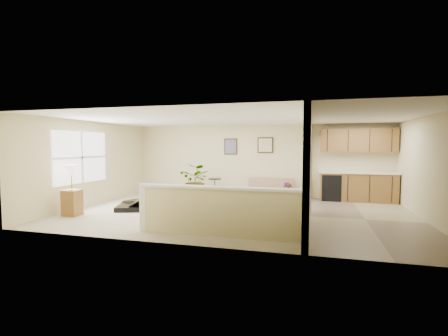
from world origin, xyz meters
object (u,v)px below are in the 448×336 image
(piano, at_px, (143,191))
(piano_bench, at_px, (190,202))
(loveseat, at_px, (271,188))
(accent_table, at_px, (215,185))
(palm_plant, at_px, (196,181))
(lamp_stand, at_px, (72,194))
(small_plant, at_px, (287,193))

(piano, bearing_deg, piano_bench, -18.23)
(loveseat, bearing_deg, accent_table, -177.77)
(accent_table, relative_size, palm_plant, 0.56)
(palm_plant, height_order, lamp_stand, lamp_stand)
(piano_bench, relative_size, palm_plant, 0.64)
(accent_table, xyz_separation_m, palm_plant, (-0.64, -0.12, 0.15))
(piano_bench, xyz_separation_m, palm_plant, (-0.64, 2.21, 0.32))
(loveseat, distance_m, lamp_stand, 6.11)
(small_plant, bearing_deg, accent_table, 178.19)
(piano, distance_m, small_plant, 4.53)
(piano, xyz_separation_m, lamp_stand, (-1.24, -1.37, 0.05))
(palm_plant, relative_size, small_plant, 1.95)
(small_plant, bearing_deg, piano, -150.10)
(piano, bearing_deg, loveseat, 19.94)
(piano_bench, xyz_separation_m, small_plant, (2.47, 2.25, 0.01))
(lamp_stand, bearing_deg, loveseat, 41.36)
(piano, xyz_separation_m, accent_table, (1.46, 2.33, -0.08))
(palm_plant, relative_size, lamp_stand, 0.89)
(accent_table, height_order, lamp_stand, lamp_stand)
(small_plant, bearing_deg, loveseat, 145.07)
(small_plant, relative_size, lamp_stand, 0.46)
(loveseat, relative_size, lamp_stand, 1.27)
(small_plant, xyz_separation_m, lamp_stand, (-5.16, -3.63, 0.30))
(loveseat, bearing_deg, piano, -149.08)
(small_plant, height_order, lamp_stand, lamp_stand)
(accent_table, bearing_deg, small_plant, -1.81)
(piano_bench, distance_m, palm_plant, 2.32)
(piano, bearing_deg, palm_plant, 51.19)
(loveseat, height_order, accent_table, loveseat)
(small_plant, bearing_deg, lamp_stand, -144.88)
(accent_table, bearing_deg, piano, -121.97)
(piano, distance_m, palm_plant, 2.36)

